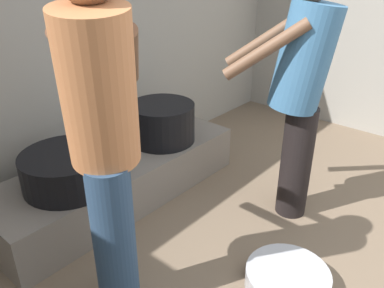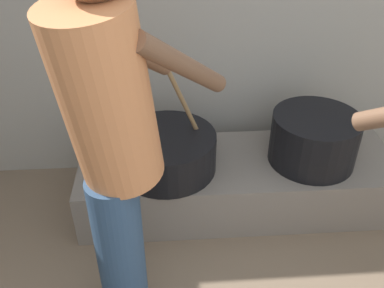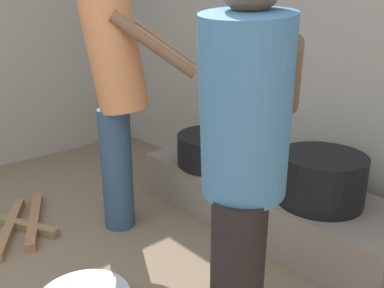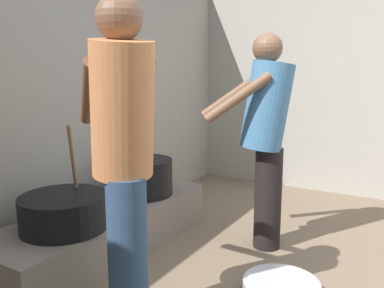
{
  "view_description": "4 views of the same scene",
  "coord_description": "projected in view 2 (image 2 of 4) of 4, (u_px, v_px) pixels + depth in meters",
  "views": [
    {
      "loc": [
        -1.5,
        0.2,
        1.61
      ],
      "look_at": [
        -0.22,
        1.31,
        0.78
      ],
      "focal_mm": 36.69,
      "sensor_mm": 36.0,
      "label": 1
    },
    {
      "loc": [
        -0.43,
        0.2,
        1.78
      ],
      "look_at": [
        -0.34,
        1.51,
        0.89
      ],
      "focal_mm": 39.61,
      "sensor_mm": 36.0,
      "label": 2
    },
    {
      "loc": [
        1.45,
        0.2,
        1.37
      ],
      "look_at": [
        -0.07,
        1.55,
        0.69
      ],
      "focal_mm": 37.16,
      "sensor_mm": 36.0,
      "label": 3
    },
    {
      "loc": [
        -2.07,
        0.2,
        1.29
      ],
      "look_at": [
        0.08,
        1.48,
        0.84
      ],
      "focal_mm": 36.88,
      "sensor_mm": 36.0,
      "label": 4
    }
  ],
  "objects": [
    {
      "name": "hearth_ledge",
      "position": [
        237.0,
        181.0,
        2.55
      ],
      "size": [
        1.84,
        0.6,
        0.32
      ],
      "primitive_type": "cube",
      "color": "slate",
      "rests_on": "ground_plane"
    },
    {
      "name": "cooking_pot_main",
      "position": [
        167.0,
        152.0,
        2.33
      ],
      "size": [
        0.55,
        0.55,
        0.67
      ],
      "color": "black",
      "rests_on": "hearth_ledge"
    },
    {
      "name": "cooking_pot_secondary",
      "position": [
        314.0,
        139.0,
        2.38
      ],
      "size": [
        0.49,
        0.49,
        0.29
      ],
      "color": "black",
      "rests_on": "hearth_ledge"
    },
    {
      "name": "cook_in_orange_shirt",
      "position": [
        113.0,
        143.0,
        1.48
      ],
      "size": [
        0.68,
        0.73,
        1.65
      ],
      "color": "navy",
      "rests_on": "ground_plane"
    }
  ]
}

